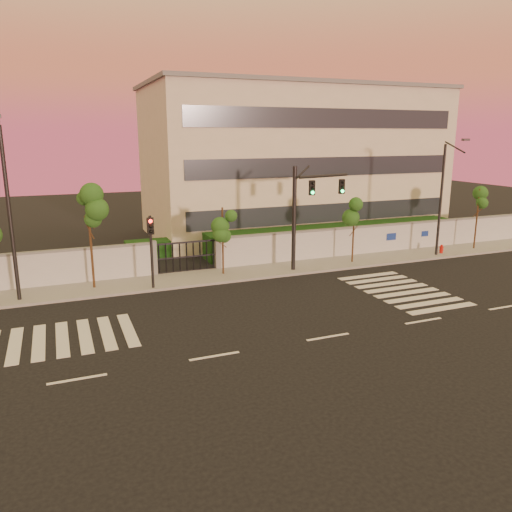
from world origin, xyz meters
name	(u,v)px	position (x,y,z in m)	size (l,w,h in m)	color
ground	(328,337)	(0.00, 0.00, 0.00)	(120.00, 120.00, 0.00)	black
sidewalk	(241,273)	(0.00, 10.50, 0.07)	(60.00, 3.00, 0.15)	gray
perimeter_wall	(234,252)	(0.10, 12.00, 1.07)	(60.00, 0.36, 2.20)	#B3B5BA
hedge_row	(236,246)	(1.17, 14.74, 0.82)	(41.00, 4.25, 1.80)	#133710
institutional_building	(293,161)	(9.00, 21.99, 6.16)	(24.40, 12.40, 12.25)	beige
road_markings	(259,313)	(-1.58, 3.76, 0.01)	(57.00, 7.62, 0.02)	silver
street_tree_c	(89,213)	(-8.56, 10.63, 4.26)	(1.62, 1.29, 5.79)	#382314
street_tree_d	(223,226)	(-1.11, 10.60, 3.07)	(1.35, 1.08, 4.17)	#382314
street_tree_e	(354,217)	(7.71, 10.18, 3.11)	(1.39, 1.10, 4.23)	#382314
street_tree_f	(478,206)	(18.28, 10.27, 3.32)	(1.43, 1.14, 4.52)	#382314
traffic_signal_main	(306,206)	(4.04, 9.88, 4.10)	(4.06, 1.13, 6.49)	black
traffic_signal_secondary	(151,244)	(-5.58, 9.31, 2.62)	(0.32, 0.33, 4.13)	black
streetlight_west	(8,206)	(-12.29, 9.68, 4.96)	(0.55, 2.21, 9.17)	black
streetlight_east	(443,195)	(14.26, 9.52, 4.37)	(0.48, 1.94, 8.08)	black
fire_hydrant	(441,250)	(14.93, 9.94, 0.38)	(0.30, 0.28, 0.76)	red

